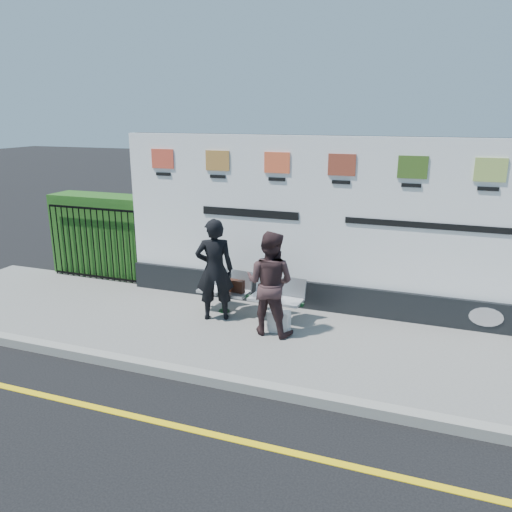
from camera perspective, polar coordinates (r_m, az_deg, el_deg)
The scene contains 12 objects.
ground at distance 5.92m, azimuth -3.72°, elevation -19.97°, with size 80.00×80.00×0.00m, color black.
pavement at distance 7.92m, azimuth 3.58°, elevation -9.56°, with size 14.00×3.00×0.12m, color slate.
kerb at distance 6.65m, azimuth -0.19°, elevation -14.75°, with size 14.00×0.18×0.14m, color gray.
yellow_line at distance 5.92m, azimuth -3.72°, elevation -19.94°, with size 14.00×0.10×0.01m, color yellow.
billboard at distance 8.60m, azimuth 9.49°, elevation 1.97°, with size 8.00×0.30×3.00m.
hedge at distance 11.14m, azimuth -16.73°, elevation 2.35°, with size 2.35×0.70×1.70m, color #235419.
railing at distance 10.82m, azimuth -18.09°, elevation 1.39°, with size 2.05×0.06×1.54m, color black, non-canonical shape.
bench at distance 8.56m, azimuth -0.77°, elevation -5.62°, with size 1.86×0.50×0.40m, color #ABAFB4, non-canonical shape.
woman_left at distance 8.27m, azimuth -4.75°, elevation -1.56°, with size 0.63×0.41×1.73m, color black.
woman_right at distance 7.72m, azimuth 1.58°, elevation -3.11°, with size 0.80×0.62×1.65m, color #372425.
handbag_brown at distance 8.55m, azimuth -2.26°, elevation -3.46°, with size 0.27×0.12×0.21m, color black.
carrier_bag_white at distance 8.00m, azimuth 2.64°, elevation -7.44°, with size 0.34×0.20×0.34m, color white.
Camera 1 is at (1.96, -4.37, 3.47)m, focal length 35.00 mm.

